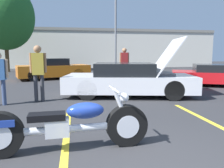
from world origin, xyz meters
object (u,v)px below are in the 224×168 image
Objects in this scene: light_pole at (116,22)px; show_car_hood_open at (129,80)px; tree_background at (4,16)px; motorcycle at (67,126)px; spectator_by_show_car at (124,62)px; spectator_near_motorcycle at (38,68)px; parked_car_right_row at (219,75)px; parked_car_mid_row at (53,69)px.

show_car_hood_open is (-1.83, -12.11, -3.81)m from light_pole.
tree_background is 18.24m from motorcycle.
light_pole reaches higher than motorcycle.
spectator_by_show_car is (2.79, 8.16, 0.71)m from motorcycle.
show_car_hood_open is at bearing 9.55° from spectator_near_motorcycle.
motorcycle is 0.55× the size of parked_car_right_row.
parked_car_mid_row is 4.67m from spectator_by_show_car.
spectator_by_show_car is at bearing 91.20° from show_car_hood_open.
tree_background reaches higher than show_car_hood_open.
tree_background is (-9.54, 0.31, 0.28)m from light_pole.
spectator_near_motorcycle is at bearing -140.35° from parked_car_right_row.
motorcycle is 0.58× the size of parked_car_mid_row.
parked_car_mid_row is at bearing 148.60° from spectator_by_show_car.
parked_car_mid_row is (4.41, -6.25, -4.08)m from tree_background.
spectator_near_motorcycle is at bearing -106.61° from parked_car_mid_row.
parked_car_mid_row is (-8.23, 4.41, 0.10)m from parked_car_right_row.
parked_car_right_row reaches higher than motorcycle.
spectator_by_show_car reaches higher than parked_car_right_row.
tree_background reaches higher than spectator_near_motorcycle.
parked_car_right_row is 2.67× the size of spectator_near_motorcycle.
parked_car_right_row is 9.34m from parked_car_mid_row.
light_pole is at bearing 31.18° from parked_car_mid_row.
show_car_hood_open is at bearing 61.04° from motorcycle.
spectator_by_show_car is (3.80, 4.28, 0.04)m from spectator_near_motorcycle.
tree_background is at bearing 133.13° from show_car_hood_open.
show_car_hood_open reaches higher than parked_car_mid_row.
parked_car_right_row is (4.94, 1.76, -0.08)m from show_car_hood_open.
show_car_hood_open is (2.13, 4.41, 0.18)m from motorcycle.
parked_car_mid_row is (-5.13, -5.94, -3.80)m from light_pole.
parked_car_mid_row is (-1.17, 10.58, 0.20)m from motorcycle.
motorcycle is at bearing -115.03° from parked_car_right_row.
light_pole is 1.07× the size of tree_background.
tree_background is at bearing 109.47° from spectator_near_motorcycle.
light_pole is 3.03× the size of motorcycle.
light_pole reaches higher than parked_car_mid_row.
light_pole is 13.98m from spectator_near_motorcycle.
spectator_near_motorcycle is at bearing -70.53° from tree_background.
parked_car_right_row is (7.07, 6.18, 0.10)m from motorcycle.
show_car_hood_open is at bearing -98.61° from light_pole.
show_car_hood_open reaches higher than parked_car_right_row.
spectator_near_motorcycle is 0.97× the size of spectator_by_show_car.
spectator_by_show_car is (-4.27, 1.99, 0.61)m from parked_car_right_row.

